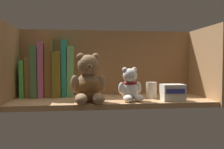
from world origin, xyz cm
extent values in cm
cube|color=tan|center=(0.00, 0.00, 1.00)|extent=(78.00, 27.15, 2.00)
cube|color=olive|center=(0.00, 14.17, 15.71)|extent=(80.40, 1.20, 31.41)
cube|color=tan|center=(-39.80, 0.00, 15.71)|extent=(1.60, 29.55, 31.41)
cube|color=tan|center=(39.80, 0.00, 15.71)|extent=(1.60, 29.55, 31.41)
cube|color=#58CF55|center=(-36.60, 10.52, 9.78)|extent=(1.81, 11.61, 15.55)
cube|color=#9E7A44|center=(-34.29, 10.52, 10.48)|extent=(2.32, 10.25, 16.96)
cube|color=#4F7D4E|center=(-31.59, 10.52, 12.80)|extent=(2.59, 13.99, 21.61)
cube|color=#C66292|center=(-28.91, 10.52, 13.70)|extent=(2.28, 13.11, 23.41)
cube|color=olive|center=(-26.04, 10.52, 14.41)|extent=(2.99, 9.65, 24.82)
cube|color=olive|center=(-22.55, 10.52, 11.73)|extent=(3.58, 12.99, 19.48)
cube|color=teal|center=(-19.55, 10.52, 14.20)|extent=(2.00, 9.92, 24.40)
cube|color=#71B870|center=(-16.91, 10.52, 12.88)|extent=(3.03, 9.04, 21.78)
ellipsoid|color=#93704C|center=(-9.62, -7.63, 7.52)|extent=(9.39, 8.61, 11.04)
sphere|color=#93704C|center=(-9.58, -8.18, 15.64)|extent=(7.85, 7.85, 7.85)
sphere|color=#93704C|center=(-12.36, -7.83, 18.71)|extent=(2.94, 2.94, 2.94)
sphere|color=#93704C|center=(-6.88, -7.44, 18.71)|extent=(2.94, 2.94, 2.94)
sphere|color=#9B754E|center=(-9.38, -10.96, 15.17)|extent=(2.94, 2.94, 2.94)
sphere|color=black|center=(-9.31, -11.99, 15.25)|extent=(1.03, 1.03, 1.03)
ellipsoid|color=#93704C|center=(-12.28, -13.08, 3.96)|extent=(4.93, 7.66, 3.93)
ellipsoid|color=#93704C|center=(-6.22, -12.65, 3.96)|extent=(4.93, 7.66, 3.93)
ellipsoid|color=#93704C|center=(-14.54, -8.54, 8.90)|extent=(3.41, 3.41, 6.38)
ellipsoid|color=#93704C|center=(-4.62, -7.83, 8.90)|extent=(3.41, 3.41, 6.38)
ellipsoid|color=brown|center=(-9.62, -7.63, 7.80)|extent=(10.16, 9.39, 7.73)
ellipsoid|color=white|center=(6.28, -5.86, 5.92)|extent=(6.66, 6.12, 7.84)
sphere|color=white|center=(6.35, -6.25, 11.69)|extent=(5.58, 5.58, 5.58)
sphere|color=white|center=(4.36, -6.24, 13.86)|extent=(2.09, 2.09, 2.09)
sphere|color=white|center=(8.19, -5.48, 13.86)|extent=(2.09, 2.09, 2.09)
sphere|color=white|center=(6.74, -8.19, 11.35)|extent=(2.09, 2.09, 2.09)
sphere|color=black|center=(6.88, -8.91, 11.41)|extent=(0.73, 0.73, 0.73)
ellipsoid|color=white|center=(4.89, -9.94, 3.39)|extent=(4.09, 5.74, 2.79)
ellipsoid|color=white|center=(9.12, -9.10, 3.39)|extent=(4.09, 5.74, 2.79)
ellipsoid|color=white|center=(2.89, -6.93, 6.90)|extent=(2.66, 2.66, 4.53)
ellipsoid|color=white|center=(9.82, -5.56, 6.90)|extent=(2.66, 2.66, 4.53)
torus|color=maroon|center=(6.28, -5.86, 8.74)|extent=(5.35, 5.35, 1.00)
cylinder|color=silver|center=(16.41, -0.85, 5.35)|extent=(4.52, 4.52, 6.70)
cube|color=silver|center=(22.76, -8.04, 5.17)|extent=(8.58, 6.11, 6.34)
cube|color=#33388C|center=(22.76, -11.18, 5.96)|extent=(7.29, 0.16, 1.77)
camera|label=1|loc=(-11.98, -98.07, 16.36)|focal=39.14mm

